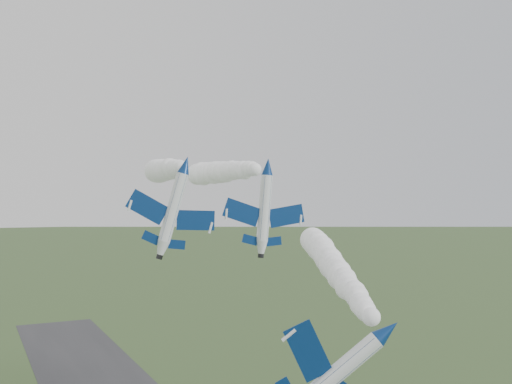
# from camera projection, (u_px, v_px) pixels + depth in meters

# --- Properties ---
(jet_lead) EXTENTS (7.63, 12.67, 8.54)m
(jet_lead) POSITION_uv_depth(u_px,v_px,m) (388.00, 331.00, 48.28)
(jet_lead) COLOR white
(smoke_trail_jet_lead) EXTENTS (29.37, 57.30, 4.82)m
(smoke_trail_jet_lead) POSITION_uv_depth(u_px,v_px,m) (332.00, 265.00, 82.14)
(smoke_trail_jet_lead) COLOR white
(jet_pair_left) EXTENTS (10.20, 12.39, 3.84)m
(jet_pair_left) POSITION_uv_depth(u_px,v_px,m) (186.00, 165.00, 66.74)
(jet_pair_left) COLOR white
(smoke_trail_jet_pair_left) EXTENTS (19.08, 63.13, 4.96)m
(smoke_trail_jet_pair_left) POSITION_uv_depth(u_px,v_px,m) (163.00, 170.00, 100.67)
(smoke_trail_jet_pair_left) COLOR white
(jet_pair_right) EXTENTS (10.53, 12.45, 3.12)m
(jet_pair_right) POSITION_uv_depth(u_px,v_px,m) (268.00, 166.00, 71.13)
(jet_pair_right) COLOR white
(smoke_trail_jet_pair_right) EXTENTS (14.83, 56.06, 4.71)m
(smoke_trail_jet_pair_right) POSITION_uv_depth(u_px,v_px,m) (220.00, 172.00, 101.38)
(smoke_trail_jet_pair_right) COLOR white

